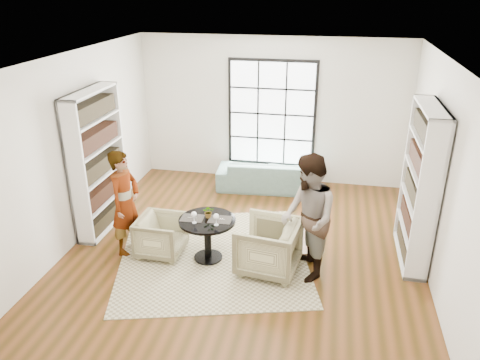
% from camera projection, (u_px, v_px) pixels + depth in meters
% --- Properties ---
extents(ground, '(6.00, 6.00, 0.00)m').
position_uv_depth(ground, '(245.00, 249.00, 7.52)').
color(ground, brown).
extents(room_shell, '(6.00, 6.01, 6.00)m').
position_uv_depth(room_shell, '(251.00, 164.00, 7.52)').
color(room_shell, silver).
rests_on(room_shell, ground).
extents(rug, '(3.49, 3.49, 0.01)m').
position_uv_depth(rug, '(213.00, 256.00, 7.33)').
color(rug, '#B6AE89').
rests_on(rug, ground).
extents(pedestal_table, '(0.86, 0.86, 0.69)m').
position_uv_depth(pedestal_table, '(207.00, 230.00, 7.07)').
color(pedestal_table, black).
rests_on(pedestal_table, ground).
extents(sofa, '(2.13, 0.96, 0.61)m').
position_uv_depth(sofa, '(268.00, 175.00, 9.61)').
color(sofa, slate).
rests_on(sofa, ground).
extents(armchair_left, '(0.72, 0.70, 0.64)m').
position_uv_depth(armchair_left, '(161.00, 236.00, 7.28)').
color(armchair_left, tan).
rests_on(armchair_left, ground).
extents(armchair_right, '(0.98, 0.96, 0.79)m').
position_uv_depth(armchair_right, '(268.00, 247.00, 6.84)').
color(armchair_right, '#C7BA8E').
rests_on(armchair_right, ground).
extents(person_left, '(0.50, 0.67, 1.68)m').
position_uv_depth(person_left, '(125.00, 203.00, 7.17)').
color(person_left, gray).
rests_on(person_left, ground).
extents(person_right, '(0.95, 1.07, 1.85)m').
position_uv_depth(person_right, '(308.00, 218.00, 6.53)').
color(person_right, gray).
rests_on(person_right, ground).
extents(placemat_left, '(0.35, 0.27, 0.01)m').
position_uv_depth(placemat_left, '(192.00, 218.00, 7.02)').
color(placemat_left, black).
rests_on(placemat_left, pedestal_table).
extents(placemat_right, '(0.35, 0.27, 0.01)m').
position_uv_depth(placemat_right, '(220.00, 220.00, 6.98)').
color(placemat_right, black).
rests_on(placemat_right, pedestal_table).
extents(cutlery_left, '(0.15, 0.23, 0.01)m').
position_uv_depth(cutlery_left, '(192.00, 218.00, 7.02)').
color(cutlery_left, silver).
rests_on(cutlery_left, placemat_left).
extents(cutlery_right, '(0.15, 0.23, 0.01)m').
position_uv_depth(cutlery_right, '(220.00, 219.00, 6.98)').
color(cutlery_right, silver).
rests_on(cutlery_right, placemat_right).
extents(wine_glass_left, '(0.08, 0.08, 0.19)m').
position_uv_depth(wine_glass_left, '(194.00, 215.00, 6.84)').
color(wine_glass_left, silver).
rests_on(wine_glass_left, pedestal_table).
extents(wine_glass_right, '(0.08, 0.08, 0.19)m').
position_uv_depth(wine_glass_right, '(216.00, 217.00, 6.78)').
color(wine_glass_right, silver).
rests_on(wine_glass_right, pedestal_table).
extents(flower_centerpiece, '(0.20, 0.18, 0.19)m').
position_uv_depth(flower_centerpiece, '(209.00, 212.00, 7.02)').
color(flower_centerpiece, gray).
rests_on(flower_centerpiece, pedestal_table).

